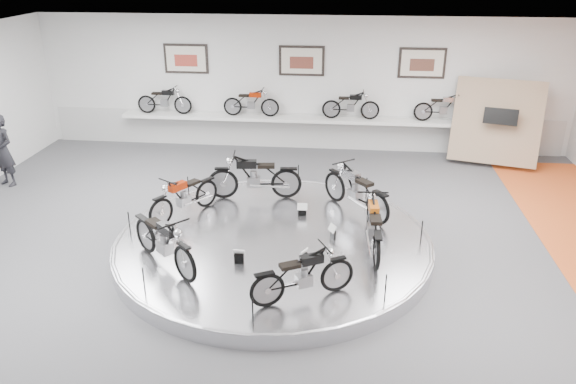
# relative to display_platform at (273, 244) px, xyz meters

# --- Properties ---
(floor) EXTENTS (16.00, 16.00, 0.00)m
(floor) POSITION_rel_display_platform_xyz_m (0.00, -0.30, -0.15)
(floor) COLOR #4C4C4E
(floor) RESTS_ON ground
(ceiling) EXTENTS (16.00, 16.00, 0.00)m
(ceiling) POSITION_rel_display_platform_xyz_m (0.00, -0.30, 3.85)
(ceiling) COLOR white
(ceiling) RESTS_ON wall_back
(wall_back) EXTENTS (16.00, 0.00, 16.00)m
(wall_back) POSITION_rel_display_platform_xyz_m (0.00, 6.70, 1.85)
(wall_back) COLOR silver
(wall_back) RESTS_ON floor
(dado_band) EXTENTS (15.68, 0.04, 1.10)m
(dado_band) POSITION_rel_display_platform_xyz_m (0.00, 6.68, 0.40)
(dado_band) COLOR #BCBCBA
(dado_band) RESTS_ON floor
(display_platform) EXTENTS (6.40, 6.40, 0.30)m
(display_platform) POSITION_rel_display_platform_xyz_m (0.00, 0.00, 0.00)
(display_platform) COLOR silver
(display_platform) RESTS_ON floor
(platform_rim) EXTENTS (6.40, 6.40, 0.10)m
(platform_rim) POSITION_rel_display_platform_xyz_m (0.00, 0.00, 0.12)
(platform_rim) COLOR #B2B2BA
(platform_rim) RESTS_ON display_platform
(shelf) EXTENTS (11.00, 0.55, 0.10)m
(shelf) POSITION_rel_display_platform_xyz_m (0.00, 6.40, 0.85)
(shelf) COLOR silver
(shelf) RESTS_ON wall_back
(poster_left) EXTENTS (1.35, 0.06, 0.88)m
(poster_left) POSITION_rel_display_platform_xyz_m (-3.50, 6.66, 2.55)
(poster_left) COLOR beige
(poster_left) RESTS_ON wall_back
(poster_center) EXTENTS (1.35, 0.06, 0.88)m
(poster_center) POSITION_rel_display_platform_xyz_m (0.00, 6.66, 2.55)
(poster_center) COLOR beige
(poster_center) RESTS_ON wall_back
(poster_right) EXTENTS (1.35, 0.06, 0.88)m
(poster_right) POSITION_rel_display_platform_xyz_m (3.50, 6.66, 2.55)
(poster_right) COLOR beige
(poster_right) RESTS_ON wall_back
(display_panel) EXTENTS (2.56, 1.52, 2.30)m
(display_panel) POSITION_rel_display_platform_xyz_m (5.60, 5.80, 1.10)
(display_panel) COLOR #98765E
(display_panel) RESTS_ON floor
(shelf_bike_a) EXTENTS (1.22, 0.43, 0.73)m
(shelf_bike_a) POSITION_rel_display_platform_xyz_m (-4.20, 6.40, 1.27)
(shelf_bike_a) COLOR black
(shelf_bike_a) RESTS_ON shelf
(shelf_bike_b) EXTENTS (1.22, 0.43, 0.73)m
(shelf_bike_b) POSITION_rel_display_platform_xyz_m (-1.50, 6.40, 1.27)
(shelf_bike_b) COLOR #941F04
(shelf_bike_b) RESTS_ON shelf
(shelf_bike_c) EXTENTS (1.22, 0.43, 0.73)m
(shelf_bike_c) POSITION_rel_display_platform_xyz_m (1.50, 6.40, 1.27)
(shelf_bike_c) COLOR black
(shelf_bike_c) RESTS_ON shelf
(shelf_bike_d) EXTENTS (1.22, 0.43, 0.73)m
(shelf_bike_d) POSITION_rel_display_platform_xyz_m (4.20, 6.40, 1.27)
(shelf_bike_d) COLOR #A1A2A5
(shelf_bike_d) RESTS_ON shelf
(bike_a) EXTENTS (1.67, 1.81, 1.07)m
(bike_a) POSITION_rel_display_platform_xyz_m (1.65, 1.41, 0.69)
(bike_a) COLOR #A1A2A5
(bike_a) RESTS_ON display_platform
(bike_b) EXTENTS (1.93, 0.87, 1.10)m
(bike_b) POSITION_rel_display_platform_xyz_m (-0.69, 1.94, 0.70)
(bike_b) COLOR black
(bike_b) RESTS_ON display_platform
(bike_c) EXTENTS (1.37, 1.69, 0.96)m
(bike_c) POSITION_rel_display_platform_xyz_m (-2.05, 0.80, 0.63)
(bike_c) COLOR #941F04
(bike_c) RESTS_ON display_platform
(bike_d) EXTENTS (1.74, 1.67, 1.05)m
(bike_d) POSITION_rel_display_platform_xyz_m (-1.83, -1.33, 0.67)
(bike_d) COLOR black
(bike_d) RESTS_ON display_platform
(bike_e) EXTENTS (1.65, 1.22, 0.92)m
(bike_e) POSITION_rel_display_platform_xyz_m (0.77, -2.12, 0.61)
(bike_e) COLOR black
(bike_e) RESTS_ON display_platform
(bike_f) EXTENTS (0.73, 1.81, 1.04)m
(bike_f) POSITION_rel_display_platform_xyz_m (1.98, -0.30, 0.67)
(bike_f) COLOR #B45512
(bike_f) RESTS_ON display_platform
(visitor) EXTENTS (0.80, 0.68, 1.88)m
(visitor) POSITION_rel_display_platform_xyz_m (-7.40, 2.82, 0.79)
(visitor) COLOR black
(visitor) RESTS_ON floor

